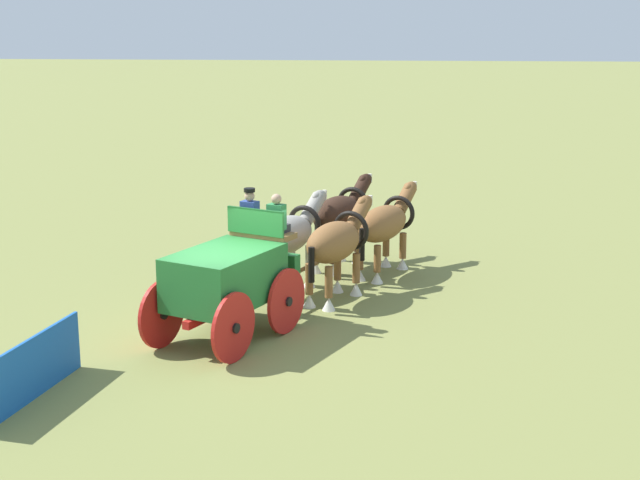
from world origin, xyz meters
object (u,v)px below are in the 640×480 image
object	(u,v)px
draft_horse_lead_off	(385,224)
draft_horse_lead_near	(340,215)
show_wagon	(229,277)
draft_horse_rear_near	(288,237)
draft_horse_rear_off	(336,243)

from	to	relation	value
draft_horse_lead_off	draft_horse_lead_near	bearing A→B (deg)	65.64
show_wagon	draft_horse_rear_near	distance (m)	3.47
draft_horse_rear_off	draft_horse_lead_near	world-z (taller)	draft_horse_lead_near
draft_horse_rear_near	draft_horse_rear_off	bearing A→B (deg)	-114.89
draft_horse_rear_near	draft_horse_lead_off	size ratio (longest dim) A/B	0.96
draft_horse_rear_off	draft_horse_lead_off	xyz separation A→B (m)	(2.37, -1.09, -0.06)
draft_horse_rear_near	draft_horse_lead_off	xyz separation A→B (m)	(1.82, -2.27, -0.07)
show_wagon	draft_horse_lead_off	size ratio (longest dim) A/B	1.76
show_wagon	draft_horse_lead_off	bearing A→B (deg)	-30.87
draft_horse_rear_near	draft_horse_rear_off	distance (m)	1.30
show_wagon	draft_horse_rear_near	world-z (taller)	show_wagon
draft_horse_lead_off	draft_horse_rear_near	bearing A→B (deg)	128.76
show_wagon	draft_horse_lead_near	world-z (taller)	show_wagon
draft_horse_rear_near	draft_horse_lead_near	distance (m)	2.60
draft_horse_lead_near	draft_horse_lead_off	xyz separation A→B (m)	(-0.54, -1.18, -0.09)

